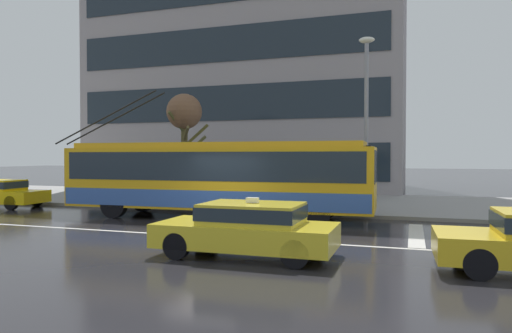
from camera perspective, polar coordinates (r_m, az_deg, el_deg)
name	(u,v)px	position (r m, az deg, el deg)	size (l,w,h in m)	color
ground_plane	(210,230)	(15.13, -5.61, -7.71)	(160.00, 160.00, 0.00)	#232226
sidewalk_slab	(285,201)	(23.83, 3.59, -4.24)	(80.00, 10.00, 0.14)	gray
crosswalk_stripe_edge_near	(416,234)	(14.96, 19.00, -7.86)	(0.44, 4.40, 0.01)	beige
crosswalk_stripe_inner_a	(448,236)	(14.99, 22.47, -7.87)	(0.44, 4.40, 0.01)	beige
crosswalk_stripe_center	(482,238)	(15.08, 25.92, -7.85)	(0.44, 4.40, 0.01)	beige
lane_centre_line	(194,236)	(14.06, -7.64, -8.40)	(72.00, 0.14, 0.01)	silver
trolleybus	(217,177)	(17.79, -4.82, -1.23)	(12.95, 2.93, 4.93)	gold
taxi_oncoming_near	(248,227)	(11.04, -0.95, -7.37)	(4.22, 1.85, 1.39)	yellow
bus_shelter	(227,165)	(21.37, -3.56, 0.20)	(4.24, 1.57, 2.45)	gray
pedestrian_at_shelter	(302,172)	(19.19, 5.66, -0.72)	(1.32, 1.32, 1.98)	#5D564A
pedestrian_approaching_curb	(264,171)	(19.79, 0.97, -0.51)	(1.04, 1.04, 2.04)	#534945
pedestrian_walking_past	(221,169)	(22.07, -4.33, -0.25)	(1.38, 1.38, 1.98)	navy
pedestrian_waiting_by_pole	(144,170)	(22.62, -13.54, -0.40)	(1.07, 1.07, 2.01)	brown
street_lamp	(366,110)	(18.67, 13.34, 6.79)	(0.60, 0.32, 6.83)	gray
street_tree_bare	(184,115)	(23.24, -8.75, 6.18)	(1.98, 2.12, 5.28)	brown
office_tower_corner_left	(254,12)	(36.64, -0.29, 18.35)	(21.92, 12.40, 26.21)	gray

